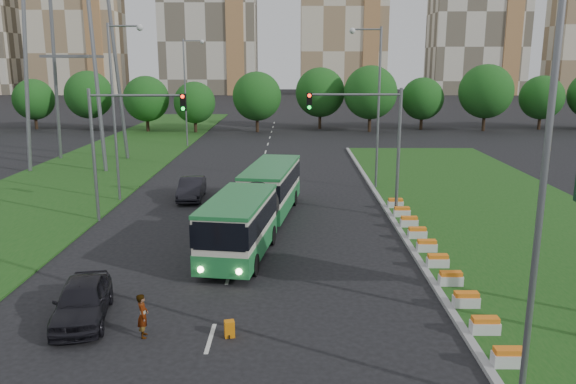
{
  "coord_description": "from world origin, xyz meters",
  "views": [
    {
      "loc": [
        -0.13,
        -24.06,
        9.5
      ],
      "look_at": [
        -0.35,
        5.67,
        2.6
      ],
      "focal_mm": 35.0,
      "sensor_mm": 36.0,
      "label": 1
    }
  ],
  "objects_px": {
    "traffic_mast_median": "(373,132)",
    "pedestrian": "(143,316)",
    "shopping_trolley": "(229,329)",
    "traffic_mast_left": "(119,134)",
    "car_left_near": "(82,300)",
    "car_left_far": "(192,189)",
    "articulated_bus": "(256,203)"
  },
  "relations": [
    {
      "from": "traffic_mast_left",
      "to": "articulated_bus",
      "type": "height_order",
      "value": "traffic_mast_left"
    },
    {
      "from": "car_left_near",
      "to": "pedestrian",
      "type": "height_order",
      "value": "pedestrian"
    },
    {
      "from": "traffic_mast_median",
      "to": "pedestrian",
      "type": "distance_m",
      "value": 19.39
    },
    {
      "from": "car_left_far",
      "to": "articulated_bus",
      "type": "bearing_deg",
      "value": -59.56
    },
    {
      "from": "car_left_far",
      "to": "shopping_trolley",
      "type": "distance_m",
      "value": 21.05
    },
    {
      "from": "articulated_bus",
      "to": "car_left_near",
      "type": "bearing_deg",
      "value": -108.87
    },
    {
      "from": "articulated_bus",
      "to": "car_left_far",
      "type": "height_order",
      "value": "articulated_bus"
    },
    {
      "from": "car_left_far",
      "to": "shopping_trolley",
      "type": "relative_size",
      "value": 7.72
    },
    {
      "from": "car_left_far",
      "to": "traffic_mast_left",
      "type": "bearing_deg",
      "value": -122.15
    },
    {
      "from": "traffic_mast_median",
      "to": "car_left_near",
      "type": "distance_m",
      "value": 19.9
    },
    {
      "from": "car_left_near",
      "to": "shopping_trolley",
      "type": "height_order",
      "value": "car_left_near"
    },
    {
      "from": "shopping_trolley",
      "to": "traffic_mast_left",
      "type": "bearing_deg",
      "value": 105.0
    },
    {
      "from": "car_left_near",
      "to": "pedestrian",
      "type": "xyz_separation_m",
      "value": [
        2.62,
        -1.31,
        0.02
      ]
    },
    {
      "from": "traffic_mast_left",
      "to": "shopping_trolley",
      "type": "bearing_deg",
      "value": -61.59
    },
    {
      "from": "articulated_bus",
      "to": "pedestrian",
      "type": "height_order",
      "value": "articulated_bus"
    },
    {
      "from": "car_left_far",
      "to": "pedestrian",
      "type": "height_order",
      "value": "pedestrian"
    },
    {
      "from": "traffic_mast_left",
      "to": "pedestrian",
      "type": "bearing_deg",
      "value": -71.41
    },
    {
      "from": "articulated_bus",
      "to": "car_left_far",
      "type": "relative_size",
      "value": 3.56
    },
    {
      "from": "car_left_near",
      "to": "articulated_bus",
      "type": "bearing_deg",
      "value": 52.06
    },
    {
      "from": "traffic_mast_median",
      "to": "traffic_mast_left",
      "type": "bearing_deg",
      "value": -176.23
    },
    {
      "from": "shopping_trolley",
      "to": "traffic_mast_median",
      "type": "bearing_deg",
      "value": 52.44
    },
    {
      "from": "traffic_mast_median",
      "to": "car_left_far",
      "type": "distance_m",
      "value": 13.66
    },
    {
      "from": "car_left_near",
      "to": "shopping_trolley",
      "type": "relative_size",
      "value": 7.68
    },
    {
      "from": "articulated_bus",
      "to": "shopping_trolley",
      "type": "height_order",
      "value": "articulated_bus"
    },
    {
      "from": "pedestrian",
      "to": "traffic_mast_left",
      "type": "bearing_deg",
      "value": 7.68
    },
    {
      "from": "traffic_mast_median",
      "to": "car_left_far",
      "type": "relative_size",
      "value": 1.72
    },
    {
      "from": "traffic_mast_median",
      "to": "traffic_mast_left",
      "type": "height_order",
      "value": "same"
    },
    {
      "from": "articulated_bus",
      "to": "car_left_far",
      "type": "xyz_separation_m",
      "value": [
        -5.09,
        7.74,
        -0.9
      ]
    },
    {
      "from": "traffic_mast_left",
      "to": "car_left_near",
      "type": "xyz_separation_m",
      "value": [
        2.38,
        -13.56,
        -4.56
      ]
    },
    {
      "from": "traffic_mast_median",
      "to": "traffic_mast_left",
      "type": "xyz_separation_m",
      "value": [
        -15.16,
        -1.0,
        0.0
      ]
    },
    {
      "from": "traffic_mast_median",
      "to": "shopping_trolley",
      "type": "xyz_separation_m",
      "value": [
        -7.11,
        -15.87,
        -5.05
      ]
    },
    {
      "from": "traffic_mast_median",
      "to": "car_left_near",
      "type": "height_order",
      "value": "traffic_mast_median"
    }
  ]
}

